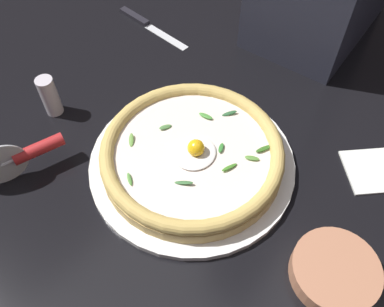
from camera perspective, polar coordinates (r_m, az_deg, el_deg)
ground_plane at (r=0.71m, az=2.39°, el=-2.93°), size 2.40×2.40×0.03m
pizza_plate at (r=0.70m, az=0.00°, el=-1.27°), size 0.35×0.35×0.01m
pizza at (r=0.68m, az=0.01°, el=0.04°), size 0.31×0.31×0.06m
side_bowl at (r=0.63m, az=19.44°, el=-15.40°), size 0.13×0.13×0.03m
pizza_cutter at (r=0.72m, az=-22.40°, el=-0.12°), size 0.14×0.06×0.09m
table_knife at (r=1.00m, az=-6.88°, el=17.90°), size 0.03×0.21×0.01m
pepper_shaker at (r=0.80m, az=-19.41°, el=7.63°), size 0.03×0.03×0.08m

